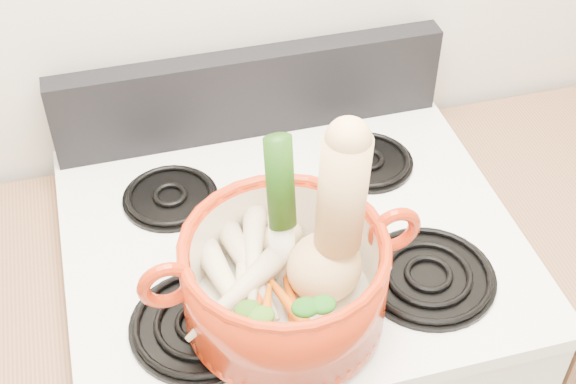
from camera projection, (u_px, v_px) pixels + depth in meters
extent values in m
cube|color=white|center=(291.00, 239.00, 1.41)|extent=(0.78, 0.67, 0.03)
cube|color=black|center=(250.00, 93.00, 1.55)|extent=(0.76, 0.05, 0.18)
cylinder|color=black|center=(201.00, 323.00, 1.24)|extent=(0.22, 0.22, 0.02)
cylinder|color=black|center=(428.00, 275.00, 1.32)|extent=(0.22, 0.22, 0.02)
cylinder|color=black|center=(170.00, 196.00, 1.46)|extent=(0.17, 0.17, 0.02)
cylinder|color=black|center=(368.00, 160.00, 1.53)|extent=(0.17, 0.17, 0.02)
cylinder|color=#AC270A|center=(285.00, 280.00, 1.20)|extent=(0.32, 0.32, 0.15)
torus|color=#AC270A|center=(167.00, 285.00, 1.12)|extent=(0.09, 0.02, 0.09)
torus|color=#AC270A|center=(394.00, 230.00, 1.20)|extent=(0.09, 0.02, 0.09)
cylinder|color=silver|center=(283.00, 215.00, 1.17)|extent=(0.05, 0.09, 0.28)
ellipsoid|color=#D2B781|center=(277.00, 238.00, 1.29)|extent=(0.09, 0.07, 0.04)
cone|color=beige|center=(232.00, 293.00, 1.20)|extent=(0.10, 0.26, 0.07)
cone|color=beige|center=(242.00, 290.00, 1.20)|extent=(0.11, 0.20, 0.06)
cone|color=beige|center=(247.00, 263.00, 1.23)|extent=(0.09, 0.22, 0.06)
cone|color=beige|center=(237.00, 292.00, 1.18)|extent=(0.20, 0.15, 0.06)
cone|color=beige|center=(253.00, 258.00, 1.22)|extent=(0.10, 0.22, 0.06)
cone|color=#BD3E09|center=(294.00, 311.00, 1.19)|extent=(0.04, 0.16, 0.04)
cone|color=#D5510A|center=(256.00, 316.00, 1.18)|extent=(0.08, 0.14, 0.04)
cone|color=#CA510A|center=(292.00, 309.00, 1.17)|extent=(0.07, 0.16, 0.04)
cone|color=#DA630A|center=(265.00, 322.00, 1.15)|extent=(0.07, 0.13, 0.04)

